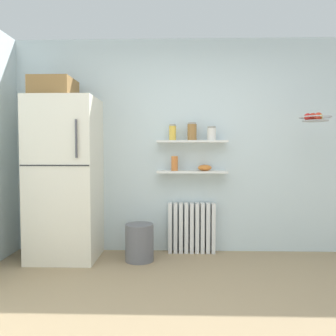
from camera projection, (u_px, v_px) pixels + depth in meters
The scene contains 13 objects.
ground_plane at pixel (203, 305), 2.74m from camera, with size 7.04×7.04×0.00m, color #9E8460.
back_wall at pixel (194, 146), 4.23m from camera, with size 7.04×0.10×2.60m, color silver.
refrigerator at pixel (65, 175), 3.91m from camera, with size 0.75×0.69×2.06m.
radiator at pixel (192, 228), 4.15m from camera, with size 0.57×0.12×0.61m.
wall_shelf_lower at pixel (192, 172), 4.09m from camera, with size 0.84×0.22×0.03m, color white.
wall_shelf_upper at pixel (192, 141), 4.07m from camera, with size 0.84×0.22×0.03m, color white.
storage_jar_0 at pixel (173, 132), 4.07m from camera, with size 0.08×0.08×0.19m.
storage_jar_1 at pixel (192, 132), 4.06m from camera, with size 0.11×0.11×0.21m.
storage_jar_2 at pixel (212, 134), 4.06m from camera, with size 0.11×0.11×0.16m.
vase at pixel (175, 163), 4.09m from camera, with size 0.08×0.08×0.18m, color #CC7033.
shelf_bowl at pixel (205, 168), 4.08m from camera, with size 0.16×0.16×0.07m, color orange.
trash_bin at pixel (139, 242), 3.85m from camera, with size 0.32×0.32×0.42m, color slate.
hanging_fruit_basket at pixel (315, 118), 3.68m from camera, with size 0.33×0.33×0.10m.
Camera 1 is at (-0.21, -2.19, 1.23)m, focal length 36.49 mm.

